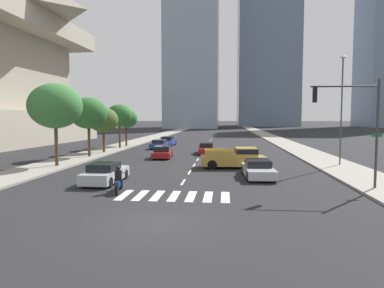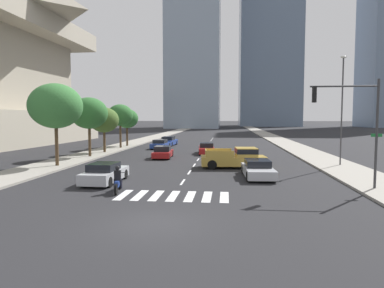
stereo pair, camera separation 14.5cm
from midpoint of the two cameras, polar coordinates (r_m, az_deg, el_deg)
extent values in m
plane|color=#232326|center=(14.07, -5.87, -12.79)|extent=(800.00, 800.00, 0.00)
cube|color=gray|center=(44.35, 17.87, -1.11)|extent=(4.00, 260.00, 0.15)
cube|color=gray|center=(45.81, -13.15, -0.84)|extent=(4.00, 260.00, 0.15)
cube|color=silver|center=(19.20, -10.95, -8.17)|extent=(0.45, 2.53, 0.01)
cube|color=silver|center=(18.97, -8.32, -8.29)|extent=(0.45, 2.53, 0.01)
cube|color=silver|center=(18.78, -5.63, -8.40)|extent=(0.45, 2.53, 0.01)
cube|color=silver|center=(18.62, -2.88, -8.49)|extent=(0.45, 2.53, 0.01)
cube|color=silver|center=(18.51, -0.10, -8.56)|extent=(0.45, 2.53, 0.01)
cube|color=silver|center=(18.44, 2.72, -8.61)|extent=(0.45, 2.53, 0.01)
cube|color=silver|center=(18.42, 5.55, -8.64)|extent=(0.45, 2.53, 0.01)
cube|color=silver|center=(22.50, -1.35, -6.24)|extent=(0.14, 2.00, 0.01)
cube|color=silver|center=(26.42, -0.28, -4.65)|extent=(0.14, 2.00, 0.01)
cube|color=silver|center=(30.36, 0.51, -3.47)|extent=(0.14, 2.00, 0.01)
cube|color=silver|center=(34.31, 1.12, -2.57)|extent=(0.14, 2.00, 0.01)
cube|color=silver|center=(38.27, 1.60, -1.85)|extent=(0.14, 2.00, 0.01)
cube|color=silver|center=(42.24, 2.00, -1.26)|extent=(0.14, 2.00, 0.01)
cube|color=silver|center=(46.22, 2.32, -0.78)|extent=(0.14, 2.00, 0.01)
cube|color=silver|center=(50.19, 2.59, -0.37)|extent=(0.14, 2.00, 0.01)
cube|color=silver|center=(54.18, 2.82, -0.02)|extent=(0.14, 2.00, 0.01)
cube|color=silver|center=(58.16, 3.02, 0.28)|extent=(0.14, 2.00, 0.01)
cube|color=silver|center=(62.15, 3.20, 0.54)|extent=(0.14, 2.00, 0.01)
cube|color=silver|center=(66.14, 3.35, 0.77)|extent=(0.14, 2.00, 0.01)
cube|color=silver|center=(70.12, 3.49, 0.97)|extent=(0.14, 2.00, 0.01)
cylinder|color=black|center=(20.70, -11.53, -6.43)|extent=(0.22, 0.61, 0.60)
cylinder|color=black|center=(19.18, -12.13, -7.29)|extent=(0.22, 0.61, 0.60)
cube|color=navy|center=(19.90, -11.83, -6.22)|extent=(0.43, 1.27, 0.32)
cylinder|color=#B2B2B7|center=(20.55, -11.58, -5.66)|extent=(0.11, 0.32, 0.67)
cylinder|color=black|center=(20.54, -11.58, -4.62)|extent=(0.70, 0.16, 0.04)
cube|color=black|center=(19.73, -11.89, -5.03)|extent=(0.40, 0.30, 0.55)
sphere|color=black|center=(19.67, -11.91, -3.87)|extent=(0.26, 0.26, 0.26)
cylinder|color=black|center=(19.93, -12.34, -6.36)|extent=(0.14, 0.14, 0.55)
cylinder|color=black|center=(19.89, -11.31, -6.37)|extent=(0.14, 0.14, 0.55)
cube|color=#B28E38|center=(28.87, 6.91, -2.73)|extent=(5.42, 2.55, 0.75)
cube|color=#B28E38|center=(28.93, 9.00, -1.29)|extent=(1.85, 2.06, 0.70)
cube|color=black|center=(28.92, 9.00, -1.13)|extent=(1.87, 2.10, 0.39)
cube|color=#B28E38|center=(29.68, 4.49, -1.25)|extent=(2.21, 0.28, 0.55)
cube|color=#B28E38|center=(27.70, 4.78, -1.66)|extent=(2.21, 0.28, 0.55)
cube|color=#B28E38|center=(28.63, 2.42, -1.45)|extent=(0.26, 2.00, 0.55)
cylinder|color=black|center=(30.07, 10.10, -2.89)|extent=(0.78, 0.33, 0.76)
cylinder|color=black|center=(28.24, 10.73, -3.37)|extent=(0.78, 0.33, 0.76)
cylinder|color=black|center=(29.68, 3.27, -2.93)|extent=(0.78, 0.33, 0.76)
cylinder|color=black|center=(27.83, 3.46, -3.42)|extent=(0.78, 0.33, 0.76)
cube|color=navy|center=(51.60, -3.75, 0.30)|extent=(2.05, 4.89, 0.67)
cube|color=black|center=(51.32, -3.81, 0.94)|extent=(1.68, 2.25, 0.51)
cylinder|color=black|center=(53.37, -4.19, 0.25)|extent=(0.26, 0.65, 0.64)
cylinder|color=black|center=(53.03, -2.51, 0.23)|extent=(0.26, 0.65, 0.64)
cylinder|color=black|center=(50.21, -5.05, -0.02)|extent=(0.26, 0.65, 0.64)
cylinder|color=black|center=(49.85, -3.27, -0.04)|extent=(0.26, 0.65, 0.64)
cube|color=#B7BABF|center=(22.90, -13.87, -4.95)|extent=(1.90, 4.40, 0.66)
cube|color=black|center=(22.62, -14.09, -3.63)|extent=(1.63, 2.00, 0.46)
cylinder|color=black|center=(24.58, -14.39, -4.72)|extent=(0.24, 0.65, 0.64)
cylinder|color=black|center=(24.04, -10.78, -4.87)|extent=(0.24, 0.65, 0.64)
cylinder|color=black|center=(21.89, -17.25, -5.89)|extent=(0.24, 0.65, 0.64)
cylinder|color=black|center=(21.28, -13.24, -6.11)|extent=(0.24, 0.65, 0.64)
cube|color=#B7BABF|center=(24.61, 10.90, -4.35)|extent=(2.11, 4.86, 0.58)
cube|color=black|center=(24.77, 10.84, -3.08)|extent=(1.75, 2.23, 0.46)
cylinder|color=black|center=(23.19, 13.53, -5.25)|extent=(0.25, 0.65, 0.64)
cylinder|color=black|center=(22.93, 9.35, -5.29)|extent=(0.25, 0.65, 0.64)
cylinder|color=black|center=(26.34, 12.23, -4.08)|extent=(0.25, 0.65, 0.64)
cylinder|color=black|center=(26.12, 8.55, -4.10)|extent=(0.25, 0.65, 0.64)
cube|color=maroon|center=(39.78, 2.49, -0.97)|extent=(2.06, 4.72, 0.58)
cube|color=black|center=(39.96, 2.49, -0.16)|extent=(1.66, 2.18, 0.51)
cylinder|color=black|center=(38.26, 3.69, -1.38)|extent=(0.27, 0.66, 0.64)
cylinder|color=black|center=(38.22, 1.39, -1.38)|extent=(0.27, 0.66, 0.64)
cylinder|color=black|center=(41.37, 3.51, -0.95)|extent=(0.27, 0.66, 0.64)
cylinder|color=black|center=(41.34, 1.38, -0.94)|extent=(0.27, 0.66, 0.64)
cube|color=navy|center=(46.66, -5.07, -0.19)|extent=(2.05, 4.58, 0.59)
cube|color=black|center=(46.41, -5.15, 0.45)|extent=(1.68, 2.11, 0.48)
cylinder|color=black|center=(48.34, -5.54, -0.19)|extent=(0.26, 0.65, 0.64)
cylinder|color=black|center=(47.96, -3.70, -0.22)|extent=(0.26, 0.65, 0.64)
cylinder|color=black|center=(45.42, -6.53, -0.49)|extent=(0.26, 0.65, 0.64)
cylinder|color=black|center=(45.01, -4.57, -0.52)|extent=(0.26, 0.65, 0.64)
cube|color=maroon|center=(35.87, -4.66, -1.58)|extent=(1.97, 4.44, 0.55)
cube|color=black|center=(35.60, -4.71, -0.75)|extent=(1.63, 2.04, 0.53)
cylinder|color=black|center=(37.44, -5.56, -1.52)|extent=(0.26, 0.65, 0.64)
cylinder|color=black|center=(37.25, -3.18, -1.53)|extent=(0.26, 0.65, 0.64)
cylinder|color=black|center=(34.53, -6.25, -2.02)|extent=(0.26, 0.65, 0.64)
cylinder|color=black|center=(34.33, -3.67, -2.04)|extent=(0.26, 0.65, 0.64)
cylinder|color=#333335|center=(22.13, 28.16, 1.46)|extent=(0.14, 0.14, 6.14)
cylinder|color=#333335|center=(21.54, 23.81, 8.65)|extent=(3.71, 0.10, 0.10)
cube|color=black|center=(21.08, 19.59, 7.64)|extent=(0.20, 0.28, 0.90)
sphere|color=red|center=(21.10, 19.61, 8.46)|extent=(0.18, 0.18, 0.18)
sphere|color=orange|center=(21.08, 19.59, 7.64)|extent=(0.18, 0.18, 0.18)
sphere|color=green|center=(21.06, 19.57, 6.83)|extent=(0.18, 0.18, 0.18)
cube|color=#19662D|center=(22.14, 28.16, 1.27)|extent=(0.60, 0.04, 0.18)
cylinder|color=#3F3F42|center=(31.85, 23.45, 4.82)|extent=(0.12, 0.12, 8.89)
ellipsoid|color=beige|center=(32.23, 23.70, 12.92)|extent=(0.50, 0.24, 0.20)
cylinder|color=#4C3823|center=(31.00, -21.15, -0.36)|extent=(0.28, 0.28, 3.20)
ellipsoid|color=#387538|center=(30.92, -21.32, 5.83)|extent=(4.36, 4.36, 3.71)
cylinder|color=#4C3823|center=(37.36, -16.30, 0.30)|extent=(0.28, 0.28, 2.92)
ellipsoid|color=#2D662D|center=(37.28, -16.40, 4.87)|extent=(3.79, 3.79, 3.22)
cylinder|color=#4C3823|center=(41.42, -14.05, 0.34)|extent=(0.28, 0.28, 2.36)
ellipsoid|color=#426028|center=(41.33, -14.12, 3.84)|extent=(3.39, 3.39, 2.88)
cylinder|color=#4C3823|center=(47.20, -11.55, 1.22)|extent=(0.28, 0.28, 2.95)
ellipsoid|color=#2D662D|center=(47.13, -11.60, 4.65)|extent=(3.37, 3.37, 2.86)
cylinder|color=#4C3823|center=(50.15, -10.50, 1.20)|extent=(0.28, 0.28, 2.57)
ellipsoid|color=#2D662D|center=(50.08, -10.54, 4.13)|extent=(3.20, 3.20, 2.72)
camera|label=1|loc=(0.07, -89.85, 0.01)|focal=32.56mm
camera|label=2|loc=(0.07, 90.15, -0.01)|focal=32.56mm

